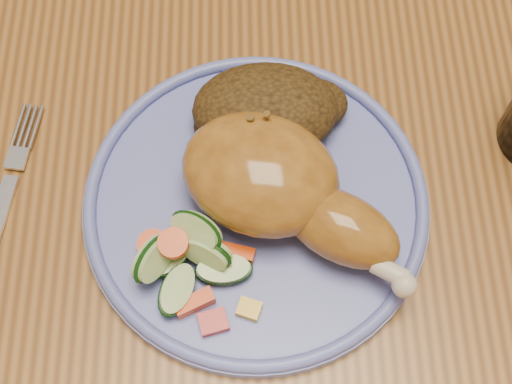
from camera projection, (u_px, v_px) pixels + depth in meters
ground at (296, 323)px, 1.28m from camera, size 4.00×4.00×0.00m
dining_table at (331, 139)px, 0.68m from camera, size 0.90×1.40×0.75m
plate at (256, 204)px, 0.55m from camera, size 0.27×0.27×0.01m
plate_rim at (256, 198)px, 0.54m from camera, size 0.26×0.26×0.01m
chicken_leg at (280, 187)px, 0.52m from camera, size 0.18×0.16×0.06m
rice_pilaf at (268, 110)px, 0.56m from camera, size 0.12×0.08×0.05m
vegetable_pile at (188, 261)px, 0.51m from camera, size 0.10×0.10×0.05m
fork at (1, 209)px, 0.55m from camera, size 0.04×0.15×0.00m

